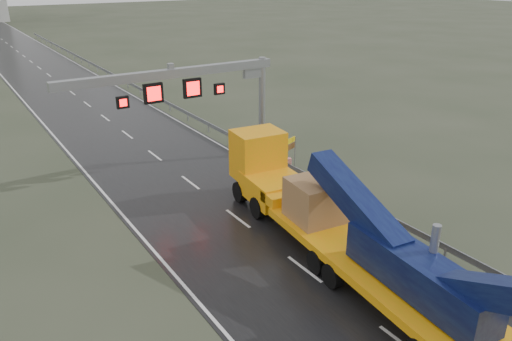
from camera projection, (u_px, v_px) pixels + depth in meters
ground at (366, 316)px, 19.97m from camera, size 400.00×400.00×0.00m
road at (87, 104)px, 51.08m from camera, size 11.00×200.00×0.02m
guardrail at (183, 111)px, 46.11m from camera, size 0.20×140.00×1.40m
sign_gantry at (202, 88)px, 32.91m from camera, size 14.90×1.20×7.42m
heavy_haul_truck at (332, 219)px, 23.56m from camera, size 5.25×21.54×5.01m
exit_sign_pair at (290, 147)px, 34.47m from camera, size 1.18×0.53×2.15m
striped_barrier at (287, 166)px, 33.82m from camera, size 0.69×0.52×1.04m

